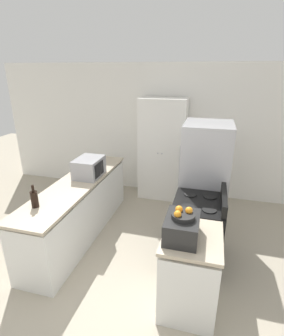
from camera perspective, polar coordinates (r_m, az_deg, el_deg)
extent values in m
plane|color=#A89E89|center=(3.22, -9.73, -29.78)|extent=(14.00, 14.00, 0.00)
cube|color=white|center=(5.36, 4.26, 8.03)|extent=(7.00, 0.06, 2.60)
cube|color=silver|center=(4.24, -13.46, -8.97)|extent=(0.58, 2.51, 0.83)
cube|color=#B7A88E|center=(4.03, -14.01, -3.19)|extent=(0.60, 2.56, 0.04)
cube|color=silver|center=(3.07, 10.29, -21.81)|extent=(0.58, 0.70, 0.83)
cube|color=#B7A88E|center=(2.78, 10.92, -14.67)|extent=(0.60, 0.71, 0.04)
cube|color=white|center=(5.16, 4.44, 3.96)|extent=(0.89, 0.46, 1.98)
sphere|color=#B2B2B7|center=(4.93, 3.44, 3.22)|extent=(0.03, 0.03, 0.03)
sphere|color=#B2B2B7|center=(4.92, 4.36, 3.14)|extent=(0.03, 0.03, 0.03)
cube|color=black|center=(3.64, 11.81, -13.53)|extent=(0.64, 0.75, 0.90)
cube|color=black|center=(3.72, 6.49, -14.40)|extent=(0.02, 0.66, 0.49)
cube|color=black|center=(3.38, 17.39, -6.52)|extent=(0.06, 0.71, 0.16)
cylinder|color=black|center=(3.26, 9.90, -8.41)|extent=(0.17, 0.17, 0.01)
cylinder|color=black|center=(3.57, 10.49, -5.67)|extent=(0.17, 0.17, 0.01)
cylinder|color=black|center=(3.25, 14.44, -8.84)|extent=(0.17, 0.17, 0.01)
cylinder|color=black|center=(3.57, 14.60, -6.06)|extent=(0.17, 0.17, 0.01)
cube|color=#A3A3A8|center=(4.15, 13.38, -2.48)|extent=(0.69, 0.77, 1.75)
cylinder|color=gray|center=(3.94, 8.06, -1.98)|extent=(0.02, 0.02, 0.97)
cube|color=#939399|center=(4.15, -11.47, 0.14)|extent=(0.37, 0.49, 0.29)
cube|color=black|center=(4.04, -9.29, -0.28)|extent=(0.01, 0.31, 0.21)
cylinder|color=black|center=(3.44, -22.36, -6.33)|extent=(0.09, 0.09, 0.20)
cylinder|color=black|center=(3.38, -22.69, -4.14)|extent=(0.03, 0.03, 0.08)
cube|color=black|center=(2.67, 8.69, -12.66)|extent=(0.33, 0.44, 0.23)
cube|color=black|center=(2.69, 5.08, -12.24)|extent=(0.01, 0.31, 0.14)
cylinder|color=black|center=(2.59, 8.95, -10.30)|extent=(0.23, 0.23, 0.05)
sphere|color=orange|center=(2.60, 10.19, -9.10)|extent=(0.07, 0.07, 0.07)
sphere|color=orange|center=(2.61, 8.06, -8.88)|extent=(0.07, 0.07, 0.07)
sphere|color=orange|center=(2.53, 7.77, -9.93)|extent=(0.07, 0.07, 0.07)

